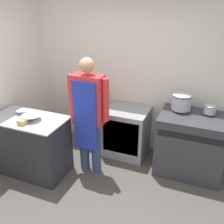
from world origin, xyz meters
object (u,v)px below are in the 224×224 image
object	(u,v)px
fridge_unit	(126,132)
stock_pot	(181,101)
sauce_pot	(210,109)
stove	(190,144)
person_cook	(88,111)
mixing_bowl	(31,118)
plastic_tub	(22,122)

from	to	relation	value
fridge_unit	stock_pot	xyz separation A→B (m)	(0.85, 0.03, 0.68)
sauce_pot	stock_pot	bearing A→B (deg)	-180.00
stove	person_cook	distance (m)	1.63
fridge_unit	mixing_bowl	world-z (taller)	mixing_bowl
person_cook	plastic_tub	xyz separation A→B (m)	(-0.76, -0.52, -0.08)
fridge_unit	sauce_pot	xyz separation A→B (m)	(1.26, 0.03, 0.62)
plastic_tub	sauce_pot	xyz separation A→B (m)	(2.37, 1.23, 0.09)
stove	person_cook	world-z (taller)	person_cook
plastic_tub	sauce_pot	distance (m)	2.67
plastic_tub	person_cook	bearing A→B (deg)	34.62
mixing_bowl	fridge_unit	bearing A→B (deg)	43.69
person_cook	plastic_tub	size ratio (longest dim) A/B	17.13
fridge_unit	plastic_tub	xyz separation A→B (m)	(-1.11, -1.20, 0.53)
stove	fridge_unit	size ratio (longest dim) A/B	1.19
plastic_tub	sauce_pot	world-z (taller)	sauce_pot
fridge_unit	mixing_bowl	size ratio (longest dim) A/B	2.91
plastic_tub	sauce_pot	bearing A→B (deg)	27.44
person_cook	stock_pot	xyz separation A→B (m)	(1.20, 0.71, 0.07)
person_cook	sauce_pot	world-z (taller)	person_cook
mixing_bowl	plastic_tub	world-z (taller)	mixing_bowl
fridge_unit	sauce_pot	world-z (taller)	sauce_pot
plastic_tub	stock_pot	size ratio (longest dim) A/B	0.36
mixing_bowl	plastic_tub	size ratio (longest dim) A/B	2.68
fridge_unit	sauce_pot	bearing A→B (deg)	1.59
fridge_unit	stock_pot	size ratio (longest dim) A/B	2.79
fridge_unit	sauce_pot	distance (m)	1.40
plastic_tub	sauce_pot	size ratio (longest dim) A/B	0.61
mixing_bowl	stock_pot	distance (m)	2.21
person_cook	sauce_pot	distance (m)	1.76
fridge_unit	plastic_tub	distance (m)	1.72
fridge_unit	stock_pot	world-z (taller)	stock_pot
stove	sauce_pot	bearing A→B (deg)	33.58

